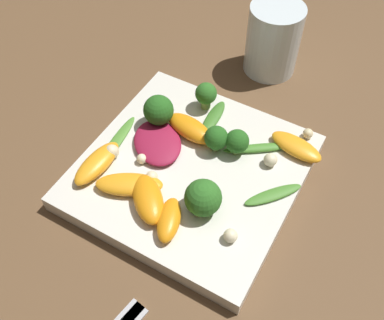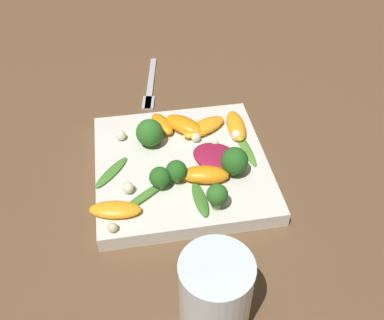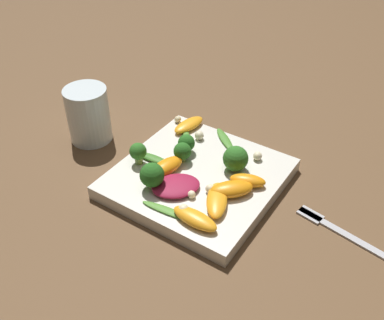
# 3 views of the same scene
# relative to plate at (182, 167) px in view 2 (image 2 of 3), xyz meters

# --- Properties ---
(ground_plane) EXTENTS (2.40, 2.40, 0.00)m
(ground_plane) POSITION_rel_plate_xyz_m (0.00, 0.00, -0.01)
(ground_plane) COLOR brown
(plate) EXTENTS (0.25, 0.25, 0.02)m
(plate) POSITION_rel_plate_xyz_m (0.00, 0.00, 0.00)
(plate) COLOR silver
(plate) RESTS_ON ground_plane
(drinking_glass) EXTENTS (0.08, 0.08, 0.10)m
(drinking_glass) POSITION_rel_plate_xyz_m (-0.24, -0.00, 0.04)
(drinking_glass) COLOR silver
(drinking_glass) RESTS_ON ground_plane
(fork) EXTENTS (0.17, 0.04, 0.01)m
(fork) POSITION_rel_plate_xyz_m (0.23, 0.02, -0.01)
(fork) COLOR #B2B2B7
(fork) RESTS_ON ground_plane
(radicchio_leaf_0) EXTENTS (0.09, 0.10, 0.01)m
(radicchio_leaf_0) POSITION_rel_plate_xyz_m (-0.01, -0.05, 0.02)
(radicchio_leaf_0) COLOR maroon
(radicchio_leaf_0) RESTS_ON plate
(orange_segment_0) EXTENTS (0.08, 0.03, 0.02)m
(orange_segment_0) POSITION_rel_plate_xyz_m (0.06, -0.10, 0.02)
(orange_segment_0) COLOR orange
(orange_segment_0) RESTS_ON plate
(orange_segment_1) EXTENTS (0.04, 0.07, 0.02)m
(orange_segment_1) POSITION_rel_plate_xyz_m (-0.04, -0.03, 0.02)
(orange_segment_1) COLOR orange
(orange_segment_1) RESTS_ON plate
(orange_segment_2) EXTENTS (0.07, 0.07, 0.02)m
(orange_segment_2) POSITION_rel_plate_xyz_m (0.07, -0.02, 0.02)
(orange_segment_2) COLOR orange
(orange_segment_2) RESTS_ON plate
(orange_segment_3) EXTENTS (0.06, 0.08, 0.02)m
(orange_segment_3) POSITION_rel_plate_xyz_m (0.06, -0.05, 0.02)
(orange_segment_3) COLOR orange
(orange_segment_3) RESTS_ON plate
(orange_segment_4) EXTENTS (0.06, 0.04, 0.02)m
(orange_segment_4) POSITION_rel_plate_xyz_m (0.08, 0.02, 0.02)
(orange_segment_4) COLOR orange
(orange_segment_4) RESTS_ON plate
(orange_segment_5) EXTENTS (0.04, 0.07, 0.01)m
(orange_segment_5) POSITION_rel_plate_xyz_m (-0.09, 0.10, 0.02)
(orange_segment_5) COLOR orange
(orange_segment_5) RESTS_ON plate
(broccoli_floret_0) EXTENTS (0.04, 0.04, 0.04)m
(broccoli_floret_0) POSITION_rel_plate_xyz_m (0.05, 0.04, 0.03)
(broccoli_floret_0) COLOR #84AD5B
(broccoli_floret_0) RESTS_ON plate
(broccoli_floret_1) EXTENTS (0.03, 0.03, 0.04)m
(broccoli_floret_1) POSITION_rel_plate_xyz_m (-0.04, 0.01, 0.03)
(broccoli_floret_1) COLOR #7A9E51
(broccoli_floret_1) RESTS_ON plate
(broccoli_floret_2) EXTENTS (0.03, 0.03, 0.03)m
(broccoli_floret_2) POSITION_rel_plate_xyz_m (-0.05, 0.04, 0.03)
(broccoli_floret_2) COLOR #84AD5B
(broccoli_floret_2) RESTS_ON plate
(broccoli_floret_3) EXTENTS (0.03, 0.03, 0.04)m
(broccoli_floret_3) POSITION_rel_plate_xyz_m (-0.10, -0.03, 0.03)
(broccoli_floret_3) COLOR #7A9E51
(broccoli_floret_3) RESTS_ON plate
(broccoli_floret_4) EXTENTS (0.04, 0.04, 0.05)m
(broccoli_floret_4) POSITION_rel_plate_xyz_m (-0.04, -0.07, 0.04)
(broccoli_floret_4) COLOR #7A9E51
(broccoli_floret_4) RESTS_ON plate
(arugula_sprig_0) EXTENTS (0.06, 0.08, 0.01)m
(arugula_sprig_0) POSITION_rel_plate_xyz_m (-0.06, 0.06, 0.02)
(arugula_sprig_0) COLOR #47842D
(arugula_sprig_0) RESTS_ON plate
(arugula_sprig_1) EXTENTS (0.09, 0.02, 0.00)m
(arugula_sprig_1) POSITION_rel_plate_xyz_m (0.01, -0.10, 0.01)
(arugula_sprig_1) COLOR #518E33
(arugula_sprig_1) RESTS_ON plate
(arugula_sprig_2) EXTENTS (0.07, 0.06, 0.01)m
(arugula_sprig_2) POSITION_rel_plate_xyz_m (-0.01, 0.10, 0.01)
(arugula_sprig_2) COLOR #47842D
(arugula_sprig_2) RESTS_ON plate
(arugula_sprig_3) EXTENTS (0.06, 0.02, 0.01)m
(arugula_sprig_3) POSITION_rel_plate_xyz_m (-0.08, -0.01, 0.02)
(arugula_sprig_3) COLOR #3D7528
(arugula_sprig_3) RESTS_ON plate
(macadamia_nut_0) EXTENTS (0.02, 0.02, 0.02)m
(macadamia_nut_0) POSITION_rel_plate_xyz_m (-0.05, 0.08, 0.02)
(macadamia_nut_0) COLOR beige
(macadamia_nut_0) RESTS_ON plate
(macadamia_nut_1) EXTENTS (0.01, 0.01, 0.01)m
(macadamia_nut_1) POSITION_rel_plate_xyz_m (0.04, -0.03, 0.02)
(macadamia_nut_1) COLOR beige
(macadamia_nut_1) RESTS_ON plate
(macadamia_nut_2) EXTENTS (0.01, 0.01, 0.01)m
(macadamia_nut_2) POSITION_rel_plate_xyz_m (0.02, -0.06, 0.02)
(macadamia_nut_2) COLOR beige
(macadamia_nut_2) RESTS_ON plate
(macadamia_nut_3) EXTENTS (0.01, 0.01, 0.01)m
(macadamia_nut_3) POSITION_rel_plate_xyz_m (-0.11, 0.11, 0.02)
(macadamia_nut_3) COLOR beige
(macadamia_nut_3) RESTS_ON plate
(macadamia_nut_4) EXTENTS (0.02, 0.02, 0.02)m
(macadamia_nut_4) POSITION_rel_plate_xyz_m (0.07, 0.09, 0.02)
(macadamia_nut_4) COLOR beige
(macadamia_nut_4) RESTS_ON plate
(macadamia_nut_5) EXTENTS (0.02, 0.02, 0.02)m
(macadamia_nut_5) POSITION_rel_plate_xyz_m (0.03, -0.09, 0.02)
(macadamia_nut_5) COLOR beige
(macadamia_nut_5) RESTS_ON plate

